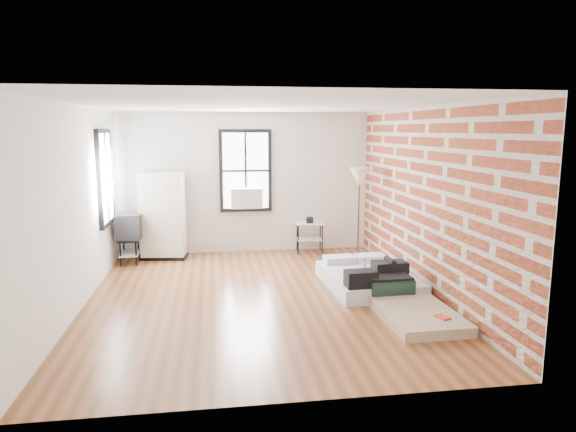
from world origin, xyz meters
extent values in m
plane|color=#563416|center=(0.00, 0.00, 0.00)|extent=(6.00, 6.00, 0.00)
cube|color=silver|center=(0.00, 3.00, 1.40)|extent=(5.00, 0.01, 2.80)
cube|color=silver|center=(0.00, -3.00, 1.40)|extent=(5.00, 0.01, 2.80)
cube|color=silver|center=(-2.50, 0.00, 1.40)|extent=(0.01, 6.00, 2.80)
cube|color=maroon|center=(2.50, 0.00, 1.40)|extent=(0.02, 6.00, 2.80)
cube|color=white|center=(0.00, 0.00, 2.80)|extent=(5.00, 6.00, 0.01)
cube|color=white|center=(0.00, 2.95, 1.65)|extent=(0.90, 0.02, 1.50)
cube|color=black|center=(-0.48, 2.97, 1.65)|extent=(0.07, 0.08, 1.64)
cube|color=black|center=(0.48, 2.97, 1.65)|extent=(0.07, 0.08, 1.64)
cube|color=black|center=(0.00, 2.97, 2.44)|extent=(0.90, 0.08, 0.07)
cube|color=black|center=(0.00, 2.97, 0.86)|extent=(0.90, 0.08, 0.07)
cube|color=black|center=(0.00, 2.94, 1.65)|extent=(0.04, 0.02, 1.50)
cube|color=black|center=(0.00, 2.94, 1.65)|extent=(0.90, 0.02, 0.04)
cube|color=silver|center=(0.00, 2.83, 1.12)|extent=(0.62, 0.30, 0.40)
cube|color=white|center=(-2.45, 1.80, 1.65)|extent=(0.02, 0.90, 1.50)
cube|color=black|center=(-2.47, 1.32, 1.65)|extent=(0.08, 0.07, 1.64)
cube|color=black|center=(-2.47, 2.29, 1.65)|extent=(0.08, 0.07, 1.64)
cube|color=black|center=(-2.47, 1.80, 2.44)|extent=(0.08, 0.90, 0.07)
cube|color=black|center=(-2.47, 1.80, 0.86)|extent=(0.08, 0.90, 0.07)
cube|color=black|center=(-2.44, 1.80, 1.65)|extent=(0.02, 0.04, 1.50)
cube|color=black|center=(-2.44, 1.80, 1.65)|extent=(0.02, 0.90, 0.04)
cube|color=silver|center=(1.75, 0.30, 0.11)|extent=(1.36, 1.80, 0.23)
cube|color=silver|center=(1.44, 0.97, 0.28)|extent=(0.52, 0.34, 0.11)
cube|color=silver|center=(1.99, 1.00, 0.28)|extent=(0.52, 0.34, 0.11)
cube|color=black|center=(1.95, -0.11, 0.37)|extent=(0.52, 0.32, 0.28)
cylinder|color=black|center=(1.95, -0.11, 0.52)|extent=(0.09, 0.32, 0.07)
cube|color=black|center=(1.42, -0.41, 0.35)|extent=(0.45, 0.30, 0.24)
cylinder|color=silver|center=(1.66, 0.25, 0.33)|extent=(0.06, 0.06, 0.20)
cylinder|color=blue|center=(1.66, 0.25, 0.44)|extent=(0.03, 0.03, 0.03)
cube|color=tan|center=(1.95, -1.03, 0.07)|extent=(0.96, 1.77, 0.14)
cube|color=#142E25|center=(1.84, -0.39, 0.24)|extent=(0.66, 0.48, 0.20)
cube|color=black|center=(1.84, -0.39, 0.36)|extent=(0.62, 0.44, 0.04)
cube|color=red|center=(2.15, -1.53, 0.15)|extent=(0.17, 0.21, 0.02)
cube|color=black|center=(-1.61, 2.65, 0.03)|extent=(0.90, 0.59, 0.06)
cube|color=beige|center=(-1.61, 2.65, 0.86)|extent=(0.86, 0.55, 1.61)
cylinder|color=black|center=(1.00, 2.56, 0.30)|extent=(0.02, 0.02, 0.60)
cylinder|color=black|center=(1.48, 2.51, 0.30)|extent=(0.02, 0.02, 0.60)
cylinder|color=black|center=(1.04, 2.93, 0.30)|extent=(0.02, 0.02, 0.60)
cylinder|color=black|center=(1.52, 2.88, 0.30)|extent=(0.02, 0.02, 0.60)
cube|color=silver|center=(1.26, 2.72, 0.60)|extent=(0.58, 0.49, 0.02)
cube|color=silver|center=(1.26, 2.72, 0.27)|extent=(0.56, 0.46, 0.02)
cube|color=black|center=(1.26, 2.72, 0.66)|extent=(0.15, 0.21, 0.11)
cylinder|color=#2F240F|center=(2.02, 1.84, 0.01)|extent=(0.25, 0.25, 0.03)
cylinder|color=#2F240F|center=(2.02, 1.84, 0.79)|extent=(0.03, 0.03, 1.53)
cone|color=tan|center=(2.02, 1.84, 1.60)|extent=(0.38, 0.38, 0.34)
cylinder|color=black|center=(-2.34, 2.12, 0.23)|extent=(0.03, 0.03, 0.45)
cylinder|color=black|center=(-2.07, 2.13, 0.23)|extent=(0.03, 0.03, 0.45)
cylinder|color=black|center=(-2.37, 2.66, 0.23)|extent=(0.03, 0.03, 0.45)
cylinder|color=black|center=(-2.10, 2.67, 0.23)|extent=(0.03, 0.03, 0.45)
cube|color=black|center=(-2.22, 2.40, 0.45)|extent=(0.40, 0.67, 0.03)
cube|color=silver|center=(-2.22, 2.40, 0.18)|extent=(0.38, 0.65, 0.02)
cube|color=black|center=(-2.22, 2.40, 0.70)|extent=(0.48, 0.55, 0.45)
cube|color=black|center=(-1.99, 2.41, 0.70)|extent=(0.04, 0.44, 0.36)
camera|label=1|loc=(-0.64, -7.27, 2.45)|focal=32.00mm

